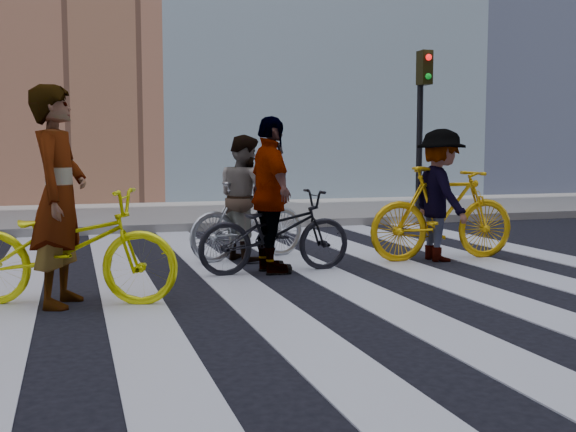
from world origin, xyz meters
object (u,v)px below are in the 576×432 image
bike_yellow_left (67,247)px  rider_mid (245,198)px  rider_left (59,196)px  traffic_signal (422,106)px  rider_right (440,195)px  bike_dark_rear (275,232)px  bike_yellow_right (443,213)px  bike_silver_mid (249,220)px  rider_rear (271,195)px

bike_yellow_left → rider_mid: size_ratio=1.26×
bike_yellow_left → rider_left: size_ratio=1.02×
traffic_signal → rider_right: 5.02m
bike_yellow_left → rider_right: size_ratio=1.20×
bike_dark_rear → rider_mid: 1.07m
traffic_signal → bike_yellow_right: traffic_signal is taller
bike_silver_mid → rider_left: bearing=114.4°
traffic_signal → rider_right: bearing=-116.0°
bike_yellow_left → bike_silver_mid: size_ratio=1.19×
bike_silver_mid → rider_left: 3.05m
traffic_signal → bike_silver_mid: bearing=-141.5°
bike_dark_rear → rider_right: bearing=-87.6°
bike_silver_mid → rider_right: rider_right is taller
rider_left → rider_rear: bearing=-48.7°
bike_dark_rear → rider_mid: bearing=3.0°
traffic_signal → bike_silver_mid: traffic_signal is taller
traffic_signal → bike_dark_rear: 6.54m
bike_silver_mid → bike_yellow_right: bike_yellow_right is taller
traffic_signal → bike_yellow_left: (-6.62, -5.51, -1.75)m
bike_silver_mid → rider_right: (2.30, -0.81, 0.33)m
traffic_signal → rider_left: traffic_signal is taller
bike_silver_mid → rider_rear: size_ratio=0.94×
bike_yellow_right → bike_yellow_left: bearing=106.1°
rider_mid → rider_left: bearing=115.0°
bike_yellow_left → bike_dark_rear: bearing=-48.7°
traffic_signal → bike_yellow_right: (-2.06, -4.32, -1.68)m
rider_left → bike_dark_rear: bearing=-49.1°
rider_left → rider_right: (4.56, 1.18, -0.15)m
bike_silver_mid → rider_mid: (-0.05, 0.00, 0.29)m
bike_yellow_left → rider_rear: rider_rear is taller
traffic_signal → bike_dark_rear: bearing=-133.9°
rider_left → rider_rear: (2.26, 0.98, -0.10)m
traffic_signal → bike_yellow_left: 8.79m
bike_yellow_right → rider_left: size_ratio=1.01×
bike_yellow_right → rider_rear: (-2.35, -0.21, 0.29)m
traffic_signal → rider_rear: bearing=-134.2°
bike_silver_mid → rider_rear: (0.00, -1.02, 0.39)m
traffic_signal → bike_yellow_right: bearing=-115.5°
bike_yellow_left → rider_right: rider_right is taller
bike_silver_mid → bike_yellow_right: 2.49m
traffic_signal → rider_left: size_ratio=1.68×
bike_yellow_left → bike_silver_mid: 2.98m
rider_left → rider_mid: size_ratio=1.24×
bike_yellow_left → rider_left: (-0.05, -0.00, 0.46)m
traffic_signal → rider_left: 8.74m
bike_silver_mid → bike_dark_rear: size_ratio=0.93×
bike_silver_mid → rider_left: rider_left is taller
bike_silver_mid → rider_rear: rider_rear is taller
bike_yellow_right → rider_right: bearing=91.6°
bike_silver_mid → bike_dark_rear: (0.05, -1.02, -0.03)m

